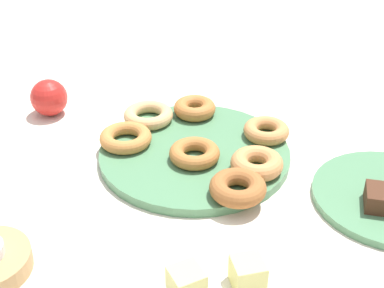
% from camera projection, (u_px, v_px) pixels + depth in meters
% --- Properties ---
extents(ground_plane, '(2.40, 2.40, 0.00)m').
position_uv_depth(ground_plane, '(192.00, 157.00, 0.94)').
color(ground_plane, beige).
extents(donut_plate, '(0.32, 0.32, 0.02)m').
position_uv_depth(donut_plate, '(192.00, 153.00, 0.93)').
color(donut_plate, '#4C7F56').
rests_on(donut_plate, ground_plane).
extents(donut_0, '(0.11, 0.11, 0.02)m').
position_uv_depth(donut_0, '(123.00, 138.00, 0.94)').
color(donut_0, '#BC7A3D').
rests_on(donut_0, donut_plate).
extents(donut_1, '(0.11, 0.11, 0.02)m').
position_uv_depth(donut_1, '(193.00, 153.00, 0.90)').
color(donut_1, '#AD6B33').
rests_on(donut_1, donut_plate).
extents(donut_2, '(0.10, 0.10, 0.03)m').
position_uv_depth(donut_2, '(235.00, 188.00, 0.81)').
color(donut_2, '#995B2D').
rests_on(donut_2, donut_plate).
extents(donut_3, '(0.10, 0.10, 0.02)m').
position_uv_depth(donut_3, '(146.00, 115.00, 1.01)').
color(donut_3, tan).
rests_on(donut_3, donut_plate).
extents(donut_4, '(0.11, 0.11, 0.03)m').
position_uv_depth(donut_4, '(192.00, 108.00, 1.03)').
color(donut_4, '#AD6B33').
rests_on(donut_4, donut_plate).
extents(donut_5, '(0.11, 0.11, 0.02)m').
position_uv_depth(donut_5, '(264.00, 131.00, 0.96)').
color(donut_5, '#C6844C').
rests_on(donut_5, donut_plate).
extents(donut_6, '(0.11, 0.11, 0.03)m').
position_uv_depth(donut_6, '(254.00, 163.00, 0.87)').
color(donut_6, '#C6844C').
rests_on(donut_6, donut_plate).
extents(brownie_far, '(0.05, 0.06, 0.03)m').
position_uv_depth(brownie_far, '(377.00, 198.00, 0.80)').
color(brownie_far, '#472819').
rests_on(brownie_far, cake_plate).
extents(melon_chunk_left, '(0.04, 0.04, 0.04)m').
position_uv_depth(melon_chunk_left, '(244.00, 274.00, 0.62)').
color(melon_chunk_left, '#DBD67A').
rests_on(melon_chunk_left, fruit_bowl).
extents(melon_chunk_right, '(0.05, 0.05, 0.04)m').
position_uv_depth(melon_chunk_right, '(183.00, 283.00, 0.61)').
color(melon_chunk_right, '#DBD67A').
rests_on(melon_chunk_right, fruit_bowl).
extents(apple, '(0.07, 0.07, 0.07)m').
position_uv_depth(apple, '(47.00, 98.00, 1.05)').
color(apple, red).
rests_on(apple, ground_plane).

